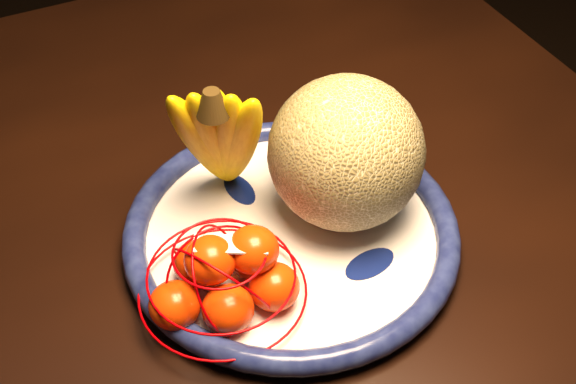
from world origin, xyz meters
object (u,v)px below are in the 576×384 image
object	(u,v)px
dining_table	(48,264)
mandarin_bag	(226,276)
banana_bunch	(221,134)
cantaloupe	(346,153)
fruit_bowl	(291,234)

from	to	relation	value
dining_table	mandarin_bag	distance (m)	0.30
banana_bunch	dining_table	bearing A→B (deg)	-172.60
cantaloupe	banana_bunch	xyz separation A→B (m)	(-0.12, 0.06, 0.01)
banana_bunch	mandarin_bag	bearing A→B (deg)	-82.71
fruit_bowl	cantaloupe	world-z (taller)	cantaloupe
fruit_bowl	banana_bunch	bearing A→B (deg)	123.57
dining_table	mandarin_bag	bearing A→B (deg)	-54.35
mandarin_bag	fruit_bowl	bearing A→B (deg)	32.59
cantaloupe	fruit_bowl	bearing A→B (deg)	-167.72
banana_bunch	mandarin_bag	world-z (taller)	banana_bunch
fruit_bowl	cantaloupe	size ratio (longest dim) A/B	2.19
dining_table	cantaloupe	size ratio (longest dim) A/B	9.29
fruit_bowl	cantaloupe	bearing A→B (deg)	12.28
banana_bunch	cantaloupe	bearing A→B (deg)	-3.02
fruit_bowl	banana_bunch	distance (m)	0.14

